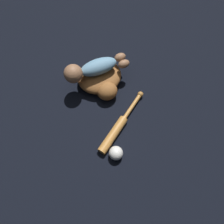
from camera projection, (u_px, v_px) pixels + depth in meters
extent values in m
plane|color=black|center=(89.00, 80.00, 1.44)|extent=(6.00, 6.00, 0.00)
ellipsoid|color=#935B2D|center=(99.00, 76.00, 1.39)|extent=(0.30, 0.27, 0.11)
ellipsoid|color=#935B2D|center=(107.00, 91.00, 1.34)|extent=(0.13, 0.12, 0.11)
ellipsoid|color=#6693B2|center=(99.00, 67.00, 1.30)|extent=(0.24, 0.12, 0.08)
sphere|color=#936647|center=(73.00, 74.00, 1.26)|extent=(0.11, 0.11, 0.11)
ellipsoid|color=#936647|center=(124.00, 64.00, 1.33)|extent=(0.08, 0.06, 0.05)
ellipsoid|color=#936647|center=(120.00, 57.00, 1.35)|extent=(0.08, 0.06, 0.05)
cylinder|color=#C6843D|center=(113.00, 135.00, 1.24)|extent=(0.24, 0.16, 0.05)
cylinder|color=#C6843D|center=(132.00, 106.00, 1.33)|extent=(0.18, 0.12, 0.02)
sphere|color=#A97034|center=(140.00, 94.00, 1.36)|extent=(0.04, 0.04, 0.04)
sphere|color=white|center=(116.00, 153.00, 1.18)|extent=(0.08, 0.08, 0.08)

